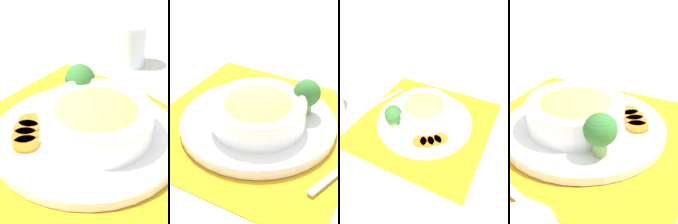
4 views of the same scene
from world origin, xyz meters
The scene contains 9 objects.
ground_plane centered at (0.00, 0.00, 0.00)m, with size 4.00×4.00×0.00m, color beige.
placemat centered at (0.00, 0.00, 0.00)m, with size 0.47×0.47×0.00m.
plate centered at (0.00, 0.00, 0.02)m, with size 0.32×0.32×0.02m.
bowl centered at (0.01, -0.01, 0.05)m, with size 0.19×0.19×0.07m.
broccoli_floret centered at (0.07, 0.08, 0.07)m, with size 0.06×0.06×0.08m.
carrot_slice_near centered at (-0.04, 0.09, 0.02)m, with size 0.04×0.04×0.01m.
carrot_slice_middle centered at (-0.06, 0.08, 0.02)m, with size 0.04×0.04×0.01m.
carrot_slice_far centered at (-0.08, 0.07, 0.02)m, with size 0.04×0.04×0.01m.
carrot_slice_extra centered at (-0.09, 0.05, 0.02)m, with size 0.04×0.04×0.01m.
Camera 2 is at (0.35, -0.51, 0.46)m, focal length 60.00 mm.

